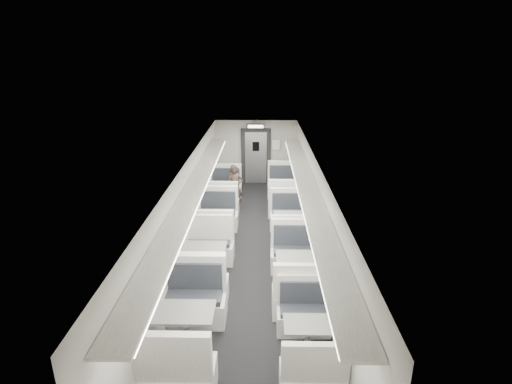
{
  "coord_description": "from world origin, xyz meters",
  "views": [
    {
      "loc": [
        0.25,
        -8.63,
        4.8
      ],
      "look_at": [
        0.08,
        1.67,
        1.15
      ],
      "focal_mm": 28.0,
      "sensor_mm": 36.0,
      "label": 1
    }
  ],
  "objects_px": {
    "booth_left_a": "(224,194)",
    "booth_left_c": "(205,263)",
    "booth_right_d": "(307,340)",
    "booth_right_b": "(290,227)",
    "passenger": "(235,187)",
    "exit_sign": "(256,126)",
    "booth_right_c": "(297,273)",
    "booth_left_d": "(186,331)",
    "booth_left_b": "(215,227)",
    "vestibule_door": "(256,157)",
    "booth_right_a": "(285,194)"
  },
  "relations": [
    {
      "from": "booth_left_b",
      "to": "exit_sign",
      "type": "distance_m",
      "value": 4.96
    },
    {
      "from": "booth_left_d",
      "to": "vestibule_door",
      "type": "distance_m",
      "value": 9.22
    },
    {
      "from": "booth_left_a",
      "to": "booth_left_b",
      "type": "distance_m",
      "value": 2.63
    },
    {
      "from": "booth_right_b",
      "to": "booth_right_d",
      "type": "xyz_separation_m",
      "value": [
        0.0,
        -4.33,
        -0.04
      ]
    },
    {
      "from": "booth_left_b",
      "to": "booth_left_d",
      "type": "relative_size",
      "value": 0.95
    },
    {
      "from": "booth_left_c",
      "to": "booth_right_d",
      "type": "relative_size",
      "value": 1.19
    },
    {
      "from": "passenger",
      "to": "exit_sign",
      "type": "distance_m",
      "value": 2.73
    },
    {
      "from": "booth_left_b",
      "to": "booth_right_b",
      "type": "xyz_separation_m",
      "value": [
        2.0,
        0.07,
        -0.02
      ]
    },
    {
      "from": "booth_left_d",
      "to": "booth_right_a",
      "type": "height_order",
      "value": "booth_left_d"
    },
    {
      "from": "booth_right_d",
      "to": "passenger",
      "type": "xyz_separation_m",
      "value": [
        -1.62,
        6.59,
        0.38
      ]
    },
    {
      "from": "vestibule_door",
      "to": "booth_right_a",
      "type": "bearing_deg",
      "value": -66.8
    },
    {
      "from": "booth_right_b",
      "to": "booth_left_b",
      "type": "bearing_deg",
      "value": -178.04
    },
    {
      "from": "booth_right_b",
      "to": "exit_sign",
      "type": "height_order",
      "value": "exit_sign"
    },
    {
      "from": "booth_left_b",
      "to": "booth_right_c",
      "type": "distance_m",
      "value": 3.01
    },
    {
      "from": "booth_right_d",
      "to": "exit_sign",
      "type": "xyz_separation_m",
      "value": [
        -1.0,
        8.74,
        1.93
      ]
    },
    {
      "from": "booth_left_c",
      "to": "exit_sign",
      "type": "distance_m",
      "value": 6.72
    },
    {
      "from": "booth_right_a",
      "to": "vestibule_door",
      "type": "xyz_separation_m",
      "value": [
        -1.0,
        2.33,
        0.63
      ]
    },
    {
      "from": "vestibule_door",
      "to": "booth_right_b",
      "type": "bearing_deg",
      "value": -78.46
    },
    {
      "from": "booth_right_c",
      "to": "booth_left_c",
      "type": "bearing_deg",
      "value": 170.25
    },
    {
      "from": "booth_left_a",
      "to": "exit_sign",
      "type": "relative_size",
      "value": 3.41
    },
    {
      "from": "booth_left_a",
      "to": "booth_left_c",
      "type": "bearing_deg",
      "value": -90.0
    },
    {
      "from": "booth_right_b",
      "to": "booth_left_d",
      "type": "bearing_deg",
      "value": -115.24
    },
    {
      "from": "booth_right_b",
      "to": "booth_right_d",
      "type": "bearing_deg",
      "value": -90.0
    },
    {
      "from": "booth_left_c",
      "to": "passenger",
      "type": "height_order",
      "value": "passenger"
    },
    {
      "from": "booth_left_a",
      "to": "vestibule_door",
      "type": "xyz_separation_m",
      "value": [
        1.0,
        2.33,
        0.66
      ]
    },
    {
      "from": "booth_right_d",
      "to": "passenger",
      "type": "relative_size",
      "value": 1.33
    },
    {
      "from": "booth_left_a",
      "to": "booth_right_b",
      "type": "relative_size",
      "value": 0.99
    },
    {
      "from": "booth_left_a",
      "to": "booth_left_c",
      "type": "xyz_separation_m",
      "value": [
        0.0,
        -4.54,
        0.03
      ]
    },
    {
      "from": "booth_left_b",
      "to": "booth_right_c",
      "type": "relative_size",
      "value": 1.01
    },
    {
      "from": "booth_left_a",
      "to": "booth_right_c",
      "type": "distance_m",
      "value": 5.27
    },
    {
      "from": "passenger",
      "to": "vestibule_door",
      "type": "relative_size",
      "value": 0.69
    },
    {
      "from": "booth_left_c",
      "to": "booth_left_b",
      "type": "bearing_deg",
      "value": 90.0
    },
    {
      "from": "passenger",
      "to": "booth_right_a",
      "type": "bearing_deg",
      "value": 10.58
    },
    {
      "from": "exit_sign",
      "to": "booth_left_b",
      "type": "bearing_deg",
      "value": -102.59
    },
    {
      "from": "booth_right_b",
      "to": "passenger",
      "type": "relative_size",
      "value": 1.47
    },
    {
      "from": "booth_left_d",
      "to": "exit_sign",
      "type": "xyz_separation_m",
      "value": [
        1.0,
        8.65,
        1.86
      ]
    },
    {
      "from": "booth_right_c",
      "to": "booth_left_b",
      "type": "bearing_deg",
      "value": 131.69
    },
    {
      "from": "booth_left_a",
      "to": "booth_right_b",
      "type": "bearing_deg",
      "value": -52.07
    },
    {
      "from": "booth_left_b",
      "to": "booth_right_b",
      "type": "distance_m",
      "value": 2.0
    },
    {
      "from": "booth_right_b",
      "to": "booth_right_c",
      "type": "bearing_deg",
      "value": -90.0
    },
    {
      "from": "vestibule_door",
      "to": "booth_left_b",
      "type": "bearing_deg",
      "value": -101.38
    },
    {
      "from": "booth_left_a",
      "to": "booth_right_d",
      "type": "relative_size",
      "value": 1.09
    },
    {
      "from": "booth_right_b",
      "to": "booth_right_d",
      "type": "relative_size",
      "value": 1.11
    },
    {
      "from": "booth_right_b",
      "to": "booth_left_a",
      "type": "bearing_deg",
      "value": 127.93
    },
    {
      "from": "booth_right_a",
      "to": "booth_right_b",
      "type": "height_order",
      "value": "booth_right_a"
    },
    {
      "from": "booth_left_d",
      "to": "booth_right_d",
      "type": "height_order",
      "value": "booth_left_d"
    },
    {
      "from": "booth_right_c",
      "to": "booth_left_a",
      "type": "bearing_deg",
      "value": 112.29
    },
    {
      "from": "booth_left_b",
      "to": "booth_right_a",
      "type": "relative_size",
      "value": 0.98
    },
    {
      "from": "booth_right_a",
      "to": "booth_left_c",
      "type": "bearing_deg",
      "value": -113.8
    },
    {
      "from": "booth_left_c",
      "to": "booth_left_d",
      "type": "relative_size",
      "value": 0.98
    }
  ]
}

